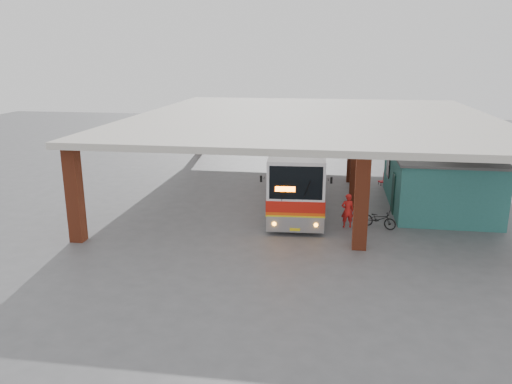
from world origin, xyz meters
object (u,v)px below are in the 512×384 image
at_px(pedestrian, 347,211).
at_px(red_chair, 384,179).
at_px(coach_bus, 297,168).
at_px(motorcycle, 379,219).

distance_m(pedestrian, red_chair, 9.05).
relative_size(coach_bus, red_chair, 16.33).
bearing_deg(red_chair, pedestrian, -127.98).
relative_size(motorcycle, pedestrian, 1.03).
height_order(coach_bus, red_chair, coach_bus).
height_order(motorcycle, pedestrian, pedestrian).
bearing_deg(motorcycle, coach_bus, 68.70).
bearing_deg(red_chair, coach_bus, -164.33).
xyz_separation_m(coach_bus, red_chair, (5.32, 4.08, -1.49)).
distance_m(coach_bus, pedestrian, 5.48).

